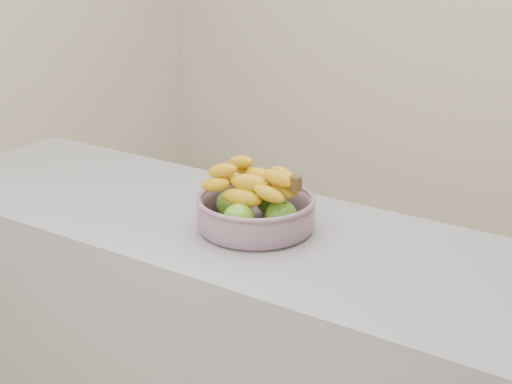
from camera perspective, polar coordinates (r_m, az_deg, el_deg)
counter at (r=2.07m, az=-1.76°, el=-14.02°), size 2.00×0.60×0.90m
fruit_bowl at (r=1.79m, az=-0.01°, el=-1.35°), size 0.30×0.30×0.16m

